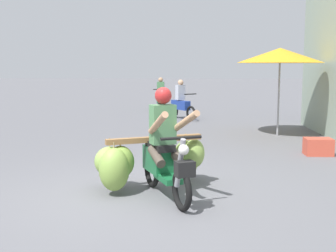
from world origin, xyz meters
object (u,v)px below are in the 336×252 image
motorbike_main_loaded (150,158)px  produce_crate (318,147)px  motorbike_distant_ahead_left (181,103)px  market_umbrella_near_shop (280,55)px  motorbike_distant_ahead_right (161,97)px

motorbike_main_loaded → produce_crate: bearing=39.9°
motorbike_main_loaded → produce_crate: 4.38m
motorbike_distant_ahead_left → market_umbrella_near_shop: bearing=-53.4°
motorbike_distant_ahead_left → motorbike_distant_ahead_right: bearing=106.3°
motorbike_distant_ahead_right → produce_crate: motorbike_distant_ahead_right is taller
produce_crate → motorbike_main_loaded: bearing=-140.1°
market_umbrella_near_shop → produce_crate: bearing=-83.3°
motorbike_distant_ahead_right → motorbike_main_loaded: bearing=-87.6°
motorbike_distant_ahead_left → produce_crate: size_ratio=2.50×
motorbike_main_loaded → motorbike_distant_ahead_right: size_ratio=1.25×
market_umbrella_near_shop → motorbike_distant_ahead_right: bearing=118.1°
produce_crate → motorbike_distant_ahead_left: bearing=115.6°
motorbike_distant_ahead_left → motorbike_distant_ahead_right: same height
motorbike_main_loaded → produce_crate: (3.35, 2.80, -0.33)m
motorbike_main_loaded → motorbike_distant_ahead_right: motorbike_main_loaded is taller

